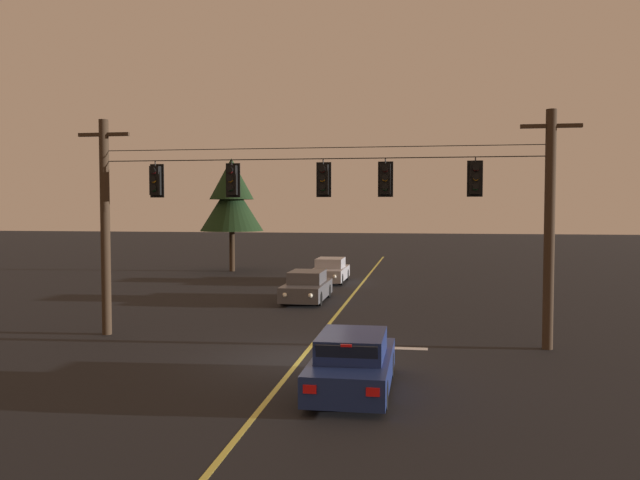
% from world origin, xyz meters
% --- Properties ---
extents(ground_plane, '(180.00, 180.00, 0.00)m').
position_xyz_m(ground_plane, '(0.00, 0.00, 0.00)').
color(ground_plane, black).
extents(lane_centre_stripe, '(0.14, 60.00, 0.01)m').
position_xyz_m(lane_centre_stripe, '(0.00, 8.53, 0.00)').
color(lane_centre_stripe, '#D1C64C').
rests_on(lane_centre_stripe, ground).
extents(stop_bar_paint, '(3.40, 0.36, 0.01)m').
position_xyz_m(stop_bar_paint, '(1.90, 1.93, 0.00)').
color(stop_bar_paint, silver).
rests_on(stop_bar_paint, ground).
extents(signal_span_assembly, '(16.23, 0.32, 7.29)m').
position_xyz_m(signal_span_assembly, '(0.00, 2.53, 3.79)').
color(signal_span_assembly, '#38281C').
rests_on(signal_span_assembly, ground).
extents(traffic_light_leftmost, '(0.48, 0.41, 1.22)m').
position_xyz_m(traffic_light_leftmost, '(-5.40, 2.52, 5.23)').
color(traffic_light_leftmost, black).
extents(traffic_light_left_inner, '(0.48, 0.41, 1.22)m').
position_xyz_m(traffic_light_left_inner, '(-2.76, 2.52, 5.23)').
color(traffic_light_left_inner, black).
extents(traffic_light_centre, '(0.48, 0.41, 1.22)m').
position_xyz_m(traffic_light_centre, '(0.26, 2.52, 5.23)').
color(traffic_light_centre, black).
extents(traffic_light_right_inner, '(0.48, 0.41, 1.22)m').
position_xyz_m(traffic_light_right_inner, '(2.24, 2.52, 5.23)').
color(traffic_light_right_inner, black).
extents(traffic_light_rightmost, '(0.48, 0.41, 1.22)m').
position_xyz_m(traffic_light_rightmost, '(5.00, 2.52, 5.23)').
color(traffic_light_rightmost, black).
extents(car_waiting_near_lane, '(1.80, 4.33, 1.39)m').
position_xyz_m(car_waiting_near_lane, '(1.81, -2.88, 0.65)').
color(car_waiting_near_lane, navy).
rests_on(car_waiting_near_lane, ground).
extents(car_oncoming_lead, '(1.80, 4.42, 1.39)m').
position_xyz_m(car_oncoming_lead, '(-1.87, 11.32, 0.65)').
color(car_oncoming_lead, '#4C4C51').
rests_on(car_oncoming_lead, ground).
extents(car_oncoming_trailing, '(1.80, 4.42, 1.39)m').
position_xyz_m(car_oncoming_trailing, '(-1.88, 18.98, 0.65)').
color(car_oncoming_trailing, '#A5A5AD').
rests_on(car_oncoming_trailing, ground).
extents(tree_verge_far, '(4.26, 4.26, 7.64)m').
position_xyz_m(tree_verge_far, '(-9.35, 24.18, 4.94)').
color(tree_verge_far, '#332316').
rests_on(tree_verge_far, ground).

